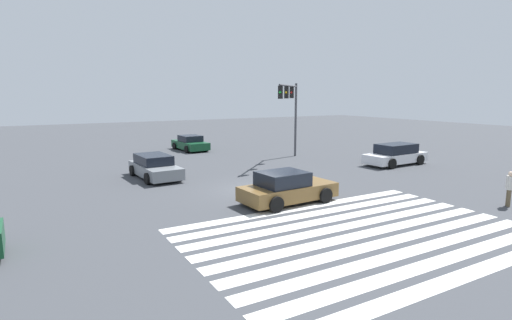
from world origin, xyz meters
The scene contains 8 objects.
ground_plane centered at (0.00, 0.00, 0.00)m, with size 111.42×111.42×0.00m, color #3D3F44.
crosswalk_markings centered at (0.00, -7.69, 0.00)m, with size 12.42×8.20×0.01m.
traffic_signal_mast centered at (6.88, 6.88, 4.31)m, with size 4.61×4.61×5.78m.
car_1 centered at (12.31, 1.66, 0.72)m, with size 4.95×2.29×1.49m.
car_2 centered at (-0.01, -2.85, 0.68)m, with size 4.59×2.38×1.47m.
car_4 centered at (2.34, 15.87, 0.61)m, with size 2.33×4.40×1.33m.
car_5 centered at (-3.71, 5.66, 0.66)m, with size 2.33×4.69×1.37m.
pedestrian centered at (8.21, -8.24, 0.88)m, with size 0.41×0.41×1.58m.
Camera 1 is at (-10.06, -17.59, 4.93)m, focal length 28.00 mm.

